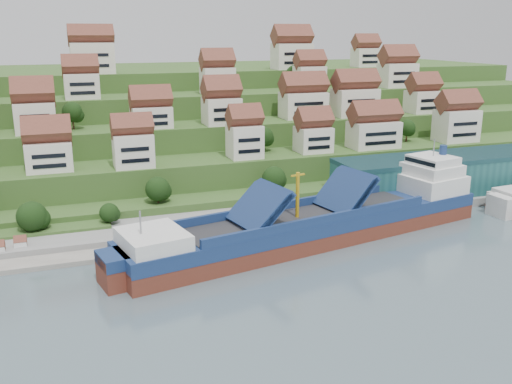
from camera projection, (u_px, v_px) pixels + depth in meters
name	position (u px, v px, depth m)	size (l,w,h in m)	color
ground	(288.00, 243.00, 123.27)	(300.00, 300.00, 0.00)	slate
quay	(338.00, 209.00, 143.01)	(180.00, 14.00, 2.20)	gray
pebble_beach	(1.00, 255.00, 115.38)	(45.00, 20.00, 1.00)	gray
hillside	(182.00, 124.00, 214.33)	(260.00, 128.00, 31.00)	#2D4C1E
hillside_village	(219.00, 101.00, 170.90)	(158.66, 62.06, 29.74)	white
hillside_trees	(168.00, 146.00, 150.86)	(131.78, 62.95, 31.60)	#1A3712
warehouse	(442.00, 174.00, 153.46)	(60.00, 15.00, 10.00)	#205858
flagpole	(342.00, 193.00, 136.30)	(1.28, 0.16, 8.00)	gray
cargo_ship	(323.00, 224.00, 124.51)	(87.25, 30.12, 19.25)	maroon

